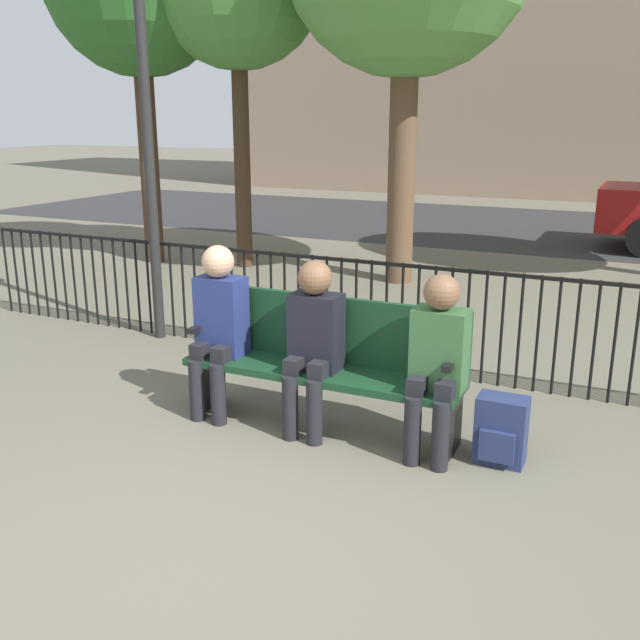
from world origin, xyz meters
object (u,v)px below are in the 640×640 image
object	(u,v)px
backpack	(501,431)
park_bench	(325,358)
seated_person_1	(313,337)
lamp_post	(143,72)
seated_person_2	(437,356)
seated_person_0	(218,321)

from	to	relation	value
backpack	park_bench	bearing A→B (deg)	177.81
seated_person_1	backpack	distance (m)	1.36
park_bench	lamp_post	size ratio (longest dim) A/B	0.52
seated_person_2	backpack	bearing A→B (deg)	11.52
backpack	seated_person_1	bearing A→B (deg)	-176.28
seated_person_1	seated_person_0	bearing A→B (deg)	179.83
seated_person_2	lamp_post	xyz separation A→B (m)	(-3.20, 1.35, 1.83)
seated_person_0	backpack	size ratio (longest dim) A/B	2.85
seated_person_2	lamp_post	bearing A→B (deg)	157.22
park_bench	backpack	distance (m)	1.28
seated_person_2	seated_person_1	bearing A→B (deg)	179.95
lamp_post	seated_person_2	bearing A→B (deg)	-22.78
seated_person_1	backpack	world-z (taller)	seated_person_1
seated_person_1	backpack	size ratio (longest dim) A/B	2.75
seated_person_1	lamp_post	distance (m)	3.26
seated_person_1	seated_person_2	distance (m)	0.86
seated_person_2	backpack	world-z (taller)	seated_person_2
seated_person_2	lamp_post	world-z (taller)	lamp_post
park_bench	lamp_post	xyz separation A→B (m)	(-2.37, 1.21, 2.01)
backpack	lamp_post	world-z (taller)	lamp_post
backpack	lamp_post	distance (m)	4.46
seated_person_2	backpack	size ratio (longest dim) A/B	2.73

